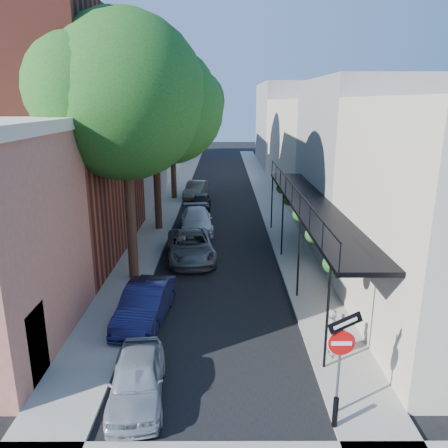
{
  "coord_description": "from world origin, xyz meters",
  "views": [
    {
      "loc": [
        0.26,
        -8.5,
        7.84
      ],
      "look_at": [
        0.3,
        9.39,
        2.8
      ],
      "focal_mm": 35.0,
      "sensor_mm": 36.0,
      "label": 1
    }
  ],
  "objects_px": {
    "oak_far": "(177,96)",
    "parked_car_c": "(191,246)",
    "oak_near": "(136,100)",
    "parked_car_f": "(196,190)",
    "bollard": "(335,412)",
    "sign_post": "(341,347)",
    "oak_mid": "(161,115)",
    "parked_car_b": "(145,304)",
    "pedestrian": "(332,333)",
    "parked_car_e": "(201,202)",
    "parked_car_d": "(197,220)",
    "parked_car_a": "(137,379)"
  },
  "relations": [
    {
      "from": "parked_car_b",
      "to": "pedestrian",
      "type": "xyz_separation_m",
      "value": [
        6.25,
        -2.49,
        0.22
      ]
    },
    {
      "from": "bollard",
      "to": "parked_car_d",
      "type": "xyz_separation_m",
      "value": [
        -4.4,
        17.29,
        0.16
      ]
    },
    {
      "from": "oak_near",
      "to": "parked_car_f",
      "type": "relative_size",
      "value": 2.71
    },
    {
      "from": "bollard",
      "to": "oak_far",
      "type": "distance_m",
      "value": 28.58
    },
    {
      "from": "parked_car_b",
      "to": "pedestrian",
      "type": "bearing_deg",
      "value": -15.96
    },
    {
      "from": "parked_car_f",
      "to": "parked_car_a",
      "type": "bearing_deg",
      "value": -82.51
    },
    {
      "from": "oak_mid",
      "to": "parked_car_e",
      "type": "xyz_separation_m",
      "value": [
        2.02,
        5.04,
        -6.45
      ]
    },
    {
      "from": "parked_car_f",
      "to": "parked_car_c",
      "type": "bearing_deg",
      "value": -80.01
    },
    {
      "from": "oak_far",
      "to": "parked_car_d",
      "type": "bearing_deg",
      "value": -78.35
    },
    {
      "from": "sign_post",
      "to": "oak_mid",
      "type": "height_order",
      "value": "oak_mid"
    },
    {
      "from": "parked_car_e",
      "to": "parked_car_f",
      "type": "height_order",
      "value": "parked_car_f"
    },
    {
      "from": "sign_post",
      "to": "pedestrian",
      "type": "xyz_separation_m",
      "value": [
        0.49,
        2.62,
        -1.12
      ]
    },
    {
      "from": "parked_car_c",
      "to": "parked_car_d",
      "type": "bearing_deg",
      "value": 82.42
    },
    {
      "from": "sign_post",
      "to": "parked_car_e",
      "type": "height_order",
      "value": "sign_post"
    },
    {
      "from": "oak_far",
      "to": "parked_car_f",
      "type": "bearing_deg",
      "value": 7.61
    },
    {
      "from": "parked_car_d",
      "to": "parked_car_f",
      "type": "distance_m",
      "value": 9.67
    },
    {
      "from": "parked_car_a",
      "to": "oak_mid",
      "type": "bearing_deg",
      "value": 89.09
    },
    {
      "from": "parked_car_b",
      "to": "parked_car_e",
      "type": "bearing_deg",
      "value": 91.81
    },
    {
      "from": "oak_far",
      "to": "parked_car_c",
      "type": "bearing_deg",
      "value": -82.37
    },
    {
      "from": "parked_car_b",
      "to": "parked_car_c",
      "type": "distance_m",
      "value": 6.69
    },
    {
      "from": "parked_car_d",
      "to": "parked_car_e",
      "type": "bearing_deg",
      "value": 84.8
    },
    {
      "from": "oak_far",
      "to": "parked_car_d",
      "type": "xyz_separation_m",
      "value": [
        1.95,
        -9.48,
        -7.58
      ]
    },
    {
      "from": "oak_mid",
      "to": "pedestrian",
      "type": "relative_size",
      "value": 6.45
    },
    {
      "from": "parked_car_b",
      "to": "parked_car_e",
      "type": "height_order",
      "value": "parked_car_b"
    },
    {
      "from": "parked_car_b",
      "to": "parked_car_f",
      "type": "bearing_deg",
      "value": 94.22
    },
    {
      "from": "sign_post",
      "to": "parked_car_b",
      "type": "height_order",
      "value": "sign_post"
    },
    {
      "from": "oak_near",
      "to": "parked_car_c",
      "type": "distance_m",
      "value": 7.83
    },
    {
      "from": "parked_car_a",
      "to": "parked_car_d",
      "type": "distance_m",
      "value": 16.1
    },
    {
      "from": "oak_near",
      "to": "parked_car_c",
      "type": "bearing_deg",
      "value": 50.79
    },
    {
      "from": "oak_near",
      "to": "parked_car_d",
      "type": "distance_m",
      "value": 10.61
    },
    {
      "from": "parked_car_b",
      "to": "oak_mid",
      "type": "bearing_deg",
      "value": 99.66
    },
    {
      "from": "pedestrian",
      "to": "parked_car_d",
      "type": "bearing_deg",
      "value": 38.98
    },
    {
      "from": "oak_far",
      "to": "bollard",
      "type": "bearing_deg",
      "value": -76.65
    },
    {
      "from": "parked_car_a",
      "to": "parked_car_f",
      "type": "distance_m",
      "value": 25.74
    },
    {
      "from": "bollard",
      "to": "oak_mid",
      "type": "bearing_deg",
      "value": 109.9
    },
    {
      "from": "parked_car_b",
      "to": "parked_car_e",
      "type": "relative_size",
      "value": 1.18
    },
    {
      "from": "bollard",
      "to": "sign_post",
      "type": "bearing_deg",
      "value": 71.44
    },
    {
      "from": "bollard",
      "to": "parked_car_e",
      "type": "relative_size",
      "value": 0.23
    },
    {
      "from": "oak_far",
      "to": "parked_car_f",
      "type": "height_order",
      "value": "oak_far"
    },
    {
      "from": "parked_car_a",
      "to": "parked_car_c",
      "type": "xyz_separation_m",
      "value": [
        0.67,
        10.96,
        0.08
      ]
    },
    {
      "from": "parked_car_d",
      "to": "oak_far",
      "type": "bearing_deg",
      "value": 96.46
    },
    {
      "from": "bollard",
      "to": "parked_car_a",
      "type": "xyz_separation_m",
      "value": [
        -5.07,
        1.21,
        0.09
      ]
    },
    {
      "from": "oak_near",
      "to": "parked_car_d",
      "type": "height_order",
      "value": "oak_near"
    },
    {
      "from": "bollard",
      "to": "parked_car_e",
      "type": "xyz_separation_m",
      "value": [
        -4.4,
        22.77,
        0.08
      ]
    },
    {
      "from": "bollard",
      "to": "parked_car_c",
      "type": "height_order",
      "value": "parked_car_c"
    },
    {
      "from": "bollard",
      "to": "parked_car_f",
      "type": "relative_size",
      "value": 0.19
    },
    {
      "from": "bollard",
      "to": "oak_far",
      "type": "relative_size",
      "value": 0.07
    },
    {
      "from": "oak_mid",
      "to": "oak_far",
      "type": "height_order",
      "value": "oak_far"
    },
    {
      "from": "sign_post",
      "to": "oak_far",
      "type": "xyz_separation_m",
      "value": [
        -6.51,
        26.3,
        6.22
      ]
    },
    {
      "from": "oak_near",
      "to": "parked_car_e",
      "type": "relative_size",
      "value": 3.23
    }
  ]
}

